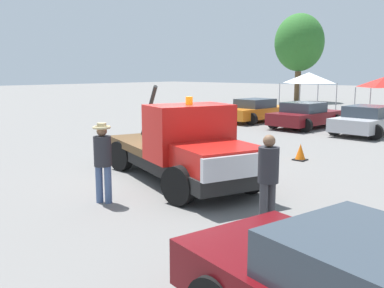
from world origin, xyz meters
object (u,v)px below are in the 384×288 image
Objects in this scene: tow_truck at (184,149)px; person_near_truck at (268,174)px; person_at_hood at (103,156)px; parked_car_orange at (257,111)px; canopy_tent_white at (309,78)px; parked_car_maroon at (305,115)px; traffic_cone at (300,153)px; tree_left at (299,43)px; parked_car_silver at (369,120)px.

tow_truck reaches higher than person_near_truck.
parked_car_orange is at bearing -6.76° from person_at_hood.
parked_car_maroon is at bearing -63.22° from canopy_tent_white.
traffic_cone is (0.81, 4.71, -0.65)m from tow_truck.
person_near_truck reaches higher than parked_car_orange.
person_near_truck is at bearing -64.09° from canopy_tent_white.
tree_left is (-10.00, 17.34, 4.91)m from parked_car_maroon.
canopy_tent_white is (-7.66, 24.17, 1.36)m from person_at_hood.
tree_left reaches higher than parked_car_maroon.
canopy_tent_white reaches higher than parked_car_maroon.
tree_left reaches higher than person_at_hood.
person_at_hood is (-0.15, -2.45, 0.16)m from tow_truck.
parked_car_maroon is 20.61m from tree_left.
tree_left is at bearing 40.10° from parked_car_silver.
traffic_cone is at bearing -173.09° from parked_car_silver.
parked_car_orange is 6.77m from parked_car_silver.
person_at_hood is 0.57× the size of canopy_tent_white.
parked_car_silver is at bearing -87.43° from parked_car_maroon.
parked_car_silver is (6.73, -0.73, 0.00)m from parked_car_orange.
person_at_hood is 15.02m from parked_car_maroon.
person_at_hood is at bearing -178.93° from parked_car_silver.
tree_left reaches higher than parked_car_silver.
person_at_hood is 0.40× the size of parked_car_maroon.
tow_truck is 3.47× the size of person_near_truck.
person_near_truck reaches higher than parked_car_maroon.
person_at_hood is at bearing 28.82° from person_near_truck.
parked_car_silver is 0.57× the size of tree_left.
tree_left is at bearing 123.55° from canopy_tent_white.
tow_truck is 1.37× the size of parked_car_maroon.
tow_truck is 1.29× the size of parked_car_silver.
canopy_tent_white reaches higher than person_near_truck.
tow_truck is 1.94× the size of canopy_tent_white.
parked_car_silver is 12.58m from canopy_tent_white.
person_at_hood is 34.86m from tree_left.
tow_truck reaches higher than parked_car_orange.
traffic_cone is at bearing 99.14° from tow_truck.
parked_car_orange is at bearing -81.30° from canopy_tent_white.
parked_car_orange is 1.10× the size of parked_car_maroon.
parked_car_maroon is at bearing -17.92° from person_at_hood.
parked_car_maroon is 10.72m from canopy_tent_white.
traffic_cone is at bearing -134.78° from parked_car_orange.
tow_truck is at bearing -70.21° from canopy_tent_white.
person_near_truck is 13.81m from parked_car_silver.
traffic_cone is (7.29, -8.25, -0.40)m from parked_car_orange.
traffic_cone is at bearing -60.89° from tree_left.
parked_car_orange is (-6.48, 12.97, -0.26)m from tow_truck.
parked_car_silver is at bearing -52.56° from tree_left.
traffic_cone is (0.97, 7.16, -0.81)m from person_at_hood.
person_at_hood is at bearing -68.09° from tree_left.
tow_truck is at bearing -66.22° from tree_left.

